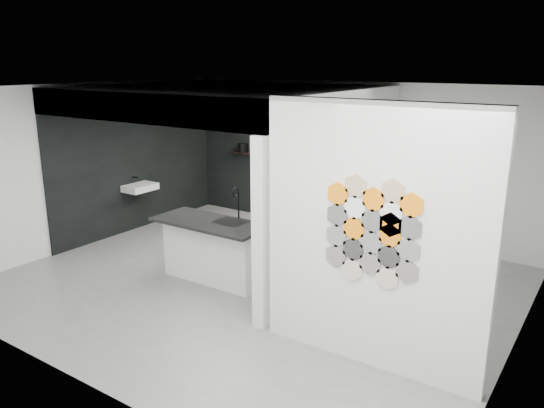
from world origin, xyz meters
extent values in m
cube|color=slate|center=(0.00, 0.00, -0.01)|extent=(7.00, 6.00, 0.01)
cube|color=silver|center=(2.23, -1.00, 1.40)|extent=(2.45, 0.15, 2.80)
cube|color=black|center=(-1.30, 2.97, 1.18)|extent=(4.40, 0.04, 2.35)
cube|color=black|center=(-3.47, 1.00, 1.18)|extent=(0.04, 4.00, 2.35)
cube|color=silver|center=(-1.30, 1.00, 2.55)|extent=(4.40, 4.00, 0.40)
cube|color=silver|center=(0.82, -1.00, 1.18)|extent=(0.16, 0.16, 2.35)
cube|color=silver|center=(-1.30, -0.92, 2.55)|extent=(4.40, 0.16, 0.40)
cube|color=silver|center=(-3.24, 0.80, 0.85)|extent=(0.40, 0.60, 0.12)
cube|color=black|center=(-1.20, 2.87, 1.30)|extent=(3.00, 0.15, 0.04)
cube|color=silver|center=(-0.58, -0.21, 0.44)|extent=(1.54, 0.57, 0.88)
cube|color=black|center=(-0.57, -0.29, 0.90)|extent=(1.74, 0.78, 0.04)
cube|color=black|center=(-0.32, -0.15, 0.91)|extent=(0.46, 0.39, 0.02)
cylinder|color=black|center=(-0.32, 0.05, 1.13)|extent=(0.02, 0.02, 0.41)
torus|color=black|center=(-0.32, -0.01, 1.33)|extent=(0.02, 0.14, 0.14)
cylinder|color=black|center=(-2.37, 2.87, 1.41)|extent=(0.24, 0.24, 0.18)
ellipsoid|color=black|center=(-0.24, 2.87, 1.41)|extent=(0.21, 0.21, 0.17)
cylinder|color=gray|center=(0.15, 2.87, 1.36)|extent=(0.15, 0.15, 0.09)
cylinder|color=gray|center=(0.15, 2.87, 1.38)|extent=(0.10, 0.10, 0.12)
cylinder|color=black|center=(-1.40, 2.87, 1.41)|extent=(0.08, 0.08, 0.18)
cylinder|color=black|center=(-1.79, 2.87, 1.36)|extent=(0.08, 0.08, 0.09)
cylinder|color=#66635E|center=(1.86, -1.09, 1.16)|extent=(0.26, 0.02, 0.26)
cylinder|color=silver|center=(1.86, -1.09, 1.39)|extent=(0.26, 0.02, 0.26)
cylinder|color=black|center=(1.86, -1.09, 1.61)|extent=(0.26, 0.02, 0.26)
cylinder|color=orange|center=(1.86, -1.09, 1.84)|extent=(0.26, 0.02, 0.26)
cylinder|color=beige|center=(2.06, -1.09, 1.05)|extent=(0.26, 0.02, 0.26)
cylinder|color=#2D2D2D|center=(2.06, -1.09, 1.27)|extent=(0.26, 0.02, 0.26)
cylinder|color=orange|center=(2.06, -1.09, 1.50)|extent=(0.26, 0.02, 0.26)
cylinder|color=white|center=(2.06, -1.09, 1.73)|extent=(0.26, 0.02, 0.26)
cylinder|color=tan|center=(2.06, -1.09, 1.95)|extent=(0.26, 0.02, 0.26)
cylinder|color=#66635E|center=(2.25, -1.09, 1.16)|extent=(0.26, 0.02, 0.26)
cylinder|color=silver|center=(2.25, -1.09, 1.39)|extent=(0.26, 0.02, 0.26)
cylinder|color=black|center=(2.25, -1.09, 1.61)|extent=(0.26, 0.02, 0.26)
cylinder|color=orange|center=(2.25, -1.09, 1.84)|extent=(0.26, 0.02, 0.26)
cylinder|color=beige|center=(2.44, -1.09, 1.05)|extent=(0.26, 0.02, 0.26)
cylinder|color=#2D2D2D|center=(2.44, -1.09, 1.27)|extent=(0.26, 0.02, 0.26)
cylinder|color=orange|center=(2.44, -1.09, 1.50)|extent=(0.26, 0.02, 0.26)
cylinder|color=white|center=(2.44, -1.09, 1.73)|extent=(0.26, 0.02, 0.26)
cylinder|color=tan|center=(2.44, -1.09, 1.95)|extent=(0.26, 0.02, 0.26)
cylinder|color=#66635E|center=(2.64, -1.09, 1.16)|extent=(0.26, 0.02, 0.26)
cylinder|color=silver|center=(2.64, -1.09, 1.39)|extent=(0.26, 0.02, 0.26)
cylinder|color=black|center=(2.64, -1.09, 1.61)|extent=(0.26, 0.02, 0.26)
cylinder|color=orange|center=(2.64, -1.09, 1.84)|extent=(0.26, 0.02, 0.26)
cylinder|color=orange|center=(2.44, -1.09, 1.61)|extent=(0.26, 0.02, 0.26)
camera|label=1|loc=(4.26, -5.83, 3.17)|focal=35.00mm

